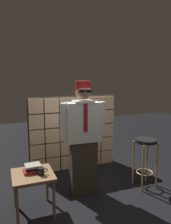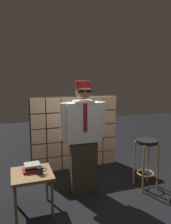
{
  "view_description": "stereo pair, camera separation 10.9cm",
  "coord_description": "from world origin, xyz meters",
  "px_view_note": "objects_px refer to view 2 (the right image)",
  "views": [
    {
      "loc": [
        -1.25,
        -2.52,
        1.8
      ],
      "look_at": [
        -0.13,
        0.43,
        1.26
      ],
      "focal_mm": 35.32,
      "sensor_mm": 36.0,
      "label": 1
    },
    {
      "loc": [
        -1.15,
        -2.55,
        1.8
      ],
      "look_at": [
        -0.13,
        0.43,
        1.26
      ],
      "focal_mm": 35.32,
      "sensor_mm": 36.0,
      "label": 2
    }
  ],
  "objects_px": {
    "bar_stool": "(146,152)",
    "side_table": "(32,178)",
    "coffee_mug": "(40,171)",
    "book_stack": "(32,168)",
    "standing_person": "(83,137)"
  },
  "relations": [
    {
      "from": "standing_person",
      "to": "book_stack",
      "type": "xyz_separation_m",
      "value": [
        -0.78,
        -0.19,
        -0.3
      ]
    },
    {
      "from": "standing_person",
      "to": "side_table",
      "type": "relative_size",
      "value": 3.13
    },
    {
      "from": "bar_stool",
      "to": "side_table",
      "type": "xyz_separation_m",
      "value": [
        -1.78,
        -0.08,
        -0.12
      ]
    },
    {
      "from": "bar_stool",
      "to": "coffee_mug",
      "type": "height_order",
      "value": "bar_stool"
    },
    {
      "from": "standing_person",
      "to": "side_table",
      "type": "xyz_separation_m",
      "value": [
        -0.78,
        -0.24,
        -0.42
      ]
    },
    {
      "from": "book_stack",
      "to": "standing_person",
      "type": "bearing_deg",
      "value": 13.6
    },
    {
      "from": "coffee_mug",
      "to": "side_table",
      "type": "bearing_deg",
      "value": 141.82
    },
    {
      "from": "coffee_mug",
      "to": "book_stack",
      "type": "bearing_deg",
      "value": 125.26
    },
    {
      "from": "side_table",
      "to": "bar_stool",
      "type": "bearing_deg",
      "value": 2.46
    },
    {
      "from": "book_stack",
      "to": "coffee_mug",
      "type": "bearing_deg",
      "value": -54.74
    },
    {
      "from": "side_table",
      "to": "coffee_mug",
      "type": "bearing_deg",
      "value": -38.18
    },
    {
      "from": "bar_stool",
      "to": "coffee_mug",
      "type": "xyz_separation_m",
      "value": [
        -1.68,
        -0.15,
        0.0
      ]
    },
    {
      "from": "bar_stool",
      "to": "coffee_mug",
      "type": "bearing_deg",
      "value": -174.78
    },
    {
      "from": "standing_person",
      "to": "bar_stool",
      "type": "distance_m",
      "value": 1.06
    },
    {
      "from": "book_stack",
      "to": "side_table",
      "type": "bearing_deg",
      "value": -93.93
    }
  ]
}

